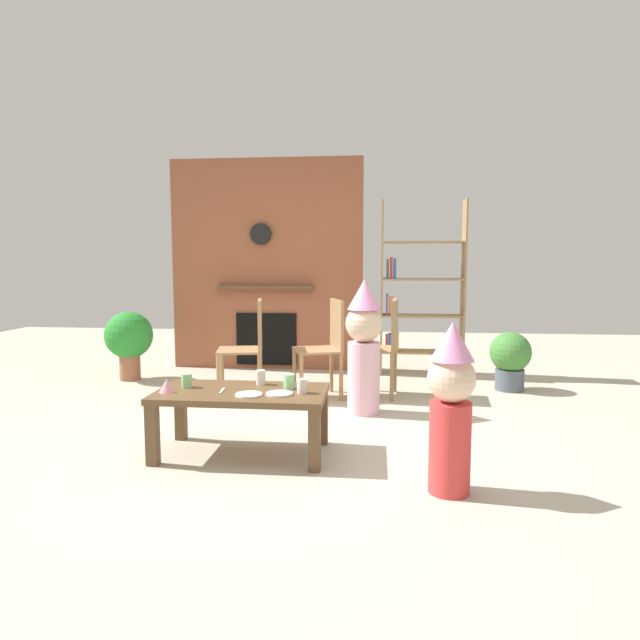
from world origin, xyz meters
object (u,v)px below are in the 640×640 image
(paper_plate_rear, at_px, (279,394))
(bookshelf, at_px, (416,296))
(paper_cup_near_left, at_px, (261,377))
(potted_plant_tall, at_px, (510,358))
(paper_plate_front, at_px, (249,395))
(birthday_cake_slice, at_px, (167,385))
(potted_plant_short, at_px, (129,338))
(paper_cup_far_left, at_px, (302,386))
(paper_cup_near_right, at_px, (289,381))
(child_with_cone_hat, at_px, (451,403))
(paper_cup_center, at_px, (187,381))
(dining_chair_left, at_px, (250,342))
(dining_chair_right, at_px, (384,342))
(child_in_pink, at_px, (364,343))
(coffee_table, at_px, (242,401))
(dining_chair_middle, at_px, (327,342))

(paper_plate_rear, bearing_deg, bookshelf, 69.67)
(paper_cup_near_left, distance_m, potted_plant_tall, 2.76)
(paper_cup_near_left, bearing_deg, potted_plant_tall, 41.47)
(paper_plate_front, distance_m, paper_plate_rear, 0.19)
(birthday_cake_slice, bearing_deg, potted_plant_short, 120.22)
(paper_cup_far_left, bearing_deg, paper_cup_near_right, 132.35)
(paper_cup_near_left, relative_size, child_with_cone_hat, 0.11)
(paper_cup_center, relative_size, birthday_cake_slice, 0.92)
(dining_chair_left, bearing_deg, bookshelf, -153.01)
(birthday_cake_slice, bearing_deg, bookshelf, 57.80)
(paper_cup_near_left, distance_m, dining_chair_right, 1.69)
(bookshelf, bearing_deg, paper_cup_far_left, -108.14)
(bookshelf, distance_m, paper_cup_far_left, 2.89)
(child_with_cone_hat, xyz_separation_m, dining_chair_right, (-0.33, 2.11, 0.02))
(child_in_pink, bearing_deg, paper_cup_near_right, 10.33)
(paper_cup_near_right, bearing_deg, paper_plate_front, -136.37)
(paper_plate_rear, relative_size, dining_chair_left, 0.19)
(bookshelf, bearing_deg, child_in_pink, -107.95)
(coffee_table, bearing_deg, birthday_cake_slice, -168.88)
(child_with_cone_hat, relative_size, dining_chair_middle, 1.04)
(child_in_pink, bearing_deg, potted_plant_short, -76.56)
(bookshelf, distance_m, paper_cup_near_left, 2.81)
(child_in_pink, bearing_deg, paper_cup_center, -12.79)
(paper_cup_far_left, height_order, dining_chair_left, dining_chair_left)
(paper_cup_near_left, bearing_deg, child_in_pink, 52.51)
(paper_cup_center, bearing_deg, paper_plate_front, -20.91)
(paper_cup_near_right, xyz_separation_m, dining_chair_left, (-0.58, 1.39, 0.04))
(paper_plate_front, bearing_deg, paper_cup_near_left, 87.99)
(child_with_cone_hat, distance_m, dining_chair_right, 2.13)
(paper_cup_near_left, distance_m, paper_plate_front, 0.31)
(paper_plate_front, distance_m, child_with_cone_hat, 1.23)
(dining_chair_middle, height_order, potted_plant_tall, dining_chair_middle)
(paper_cup_near_left, bearing_deg, paper_cup_far_left, -33.63)
(paper_plate_front, xyz_separation_m, dining_chair_middle, (0.33, 1.69, 0.08))
(paper_plate_rear, bearing_deg, paper_plate_front, -166.81)
(paper_plate_rear, bearing_deg, potted_plant_tall, 47.82)
(potted_plant_tall, distance_m, potted_plant_short, 3.88)
(paper_cup_far_left, relative_size, child_with_cone_hat, 0.10)
(child_with_cone_hat, bearing_deg, paper_cup_center, 2.91)
(paper_cup_far_left, bearing_deg, dining_chair_left, 114.60)
(potted_plant_tall, xyz_separation_m, potted_plant_short, (-3.87, 0.07, 0.13))
(paper_cup_near_left, xyz_separation_m, child_with_cone_hat, (1.17, -0.65, 0.02))
(bookshelf, xyz_separation_m, paper_cup_far_left, (-0.89, -2.72, -0.40))
(child_in_pink, xyz_separation_m, dining_chair_middle, (-0.35, 0.50, -0.07))
(bookshelf, height_order, paper_cup_center, bookshelf)
(birthday_cake_slice, bearing_deg, dining_chair_middle, 62.13)
(dining_chair_middle, relative_size, potted_plant_short, 1.25)
(paper_cup_near_left, distance_m, child_in_pink, 1.11)
(bookshelf, relative_size, paper_cup_near_right, 19.84)
(birthday_cake_slice, bearing_deg, paper_plate_rear, 0.52)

